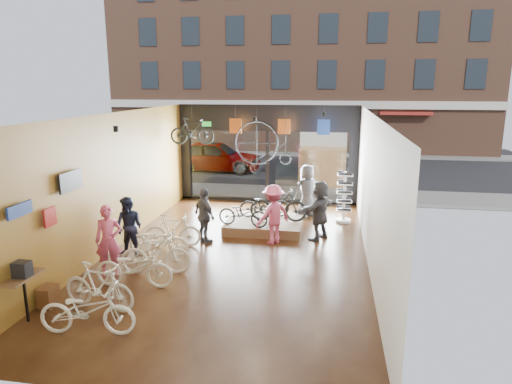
% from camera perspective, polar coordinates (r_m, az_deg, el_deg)
% --- Properties ---
extents(ground_plane, '(7.00, 12.00, 0.04)m').
position_cam_1_polar(ground_plane, '(12.66, -2.43, -7.86)').
color(ground_plane, black).
rests_on(ground_plane, ground).
extents(ceiling, '(7.00, 12.00, 0.04)m').
position_cam_1_polar(ceiling, '(11.84, -2.61, 9.76)').
color(ceiling, black).
rests_on(ceiling, ground).
extents(wall_left, '(0.04, 12.00, 3.80)m').
position_cam_1_polar(wall_left, '(13.27, -17.55, 1.16)').
color(wall_left, '#A17623').
rests_on(wall_left, ground).
extents(wall_right, '(0.04, 12.00, 3.80)m').
position_cam_1_polar(wall_right, '(11.90, 14.31, 0.02)').
color(wall_right, beige).
rests_on(wall_right, ground).
extents(wall_back, '(7.00, 0.04, 3.80)m').
position_cam_1_polar(wall_back, '(6.60, -13.55, -10.63)').
color(wall_back, beige).
rests_on(wall_back, ground).
extents(storefront, '(7.00, 0.26, 3.80)m').
position_cam_1_polar(storefront, '(17.92, 1.46, 4.76)').
color(storefront, black).
rests_on(storefront, ground).
extents(exit_sign, '(0.35, 0.06, 0.18)m').
position_cam_1_polar(exit_sign, '(18.16, -6.17, 8.46)').
color(exit_sign, '#198C26').
rests_on(exit_sign, storefront).
extents(street_road, '(30.00, 18.00, 0.02)m').
position_cam_1_polar(street_road, '(27.05, 4.11, 3.51)').
color(street_road, black).
rests_on(street_road, ground).
extents(sidewalk_near, '(30.00, 2.40, 0.12)m').
position_cam_1_polar(sidewalk_near, '(19.44, 1.93, -0.10)').
color(sidewalk_near, slate).
rests_on(sidewalk_near, ground).
extents(sidewalk_far, '(30.00, 2.00, 0.12)m').
position_cam_1_polar(sidewalk_far, '(30.98, 4.82, 4.86)').
color(sidewalk_far, slate).
rests_on(sidewalk_far, ground).
extents(opposite_building, '(26.00, 5.00, 14.00)m').
position_cam_1_polar(opposite_building, '(33.24, 5.44, 17.40)').
color(opposite_building, brown).
rests_on(opposite_building, ground).
extents(street_car, '(4.86, 1.96, 1.66)m').
position_cam_1_polar(street_car, '(24.62, -5.14, 4.50)').
color(street_car, gray).
rests_on(street_car, street_road).
extents(box_truck, '(2.16, 6.48, 2.55)m').
position_cam_1_polar(box_truck, '(22.79, 8.42, 4.85)').
color(box_truck, silver).
rests_on(box_truck, street_road).
extents(floor_bike_0, '(1.86, 0.83, 0.95)m').
position_cam_1_polar(floor_bike_0, '(9.24, -20.34, -13.71)').
color(floor_bike_0, beige).
rests_on(floor_bike_0, ground_plane).
extents(floor_bike_1, '(1.72, 0.74, 1.00)m').
position_cam_1_polar(floor_bike_1, '(10.10, -19.09, -11.07)').
color(floor_bike_1, beige).
rests_on(floor_bike_1, ground_plane).
extents(floor_bike_2, '(1.84, 0.76, 0.95)m').
position_cam_1_polar(floor_bike_2, '(10.92, -15.00, -9.07)').
color(floor_bike_2, beige).
rests_on(floor_bike_2, ground_plane).
extents(floor_bike_3, '(1.78, 0.78, 1.03)m').
position_cam_1_polar(floor_bike_3, '(11.49, -12.44, -7.55)').
color(floor_bike_3, beige).
rests_on(floor_bike_3, ground_plane).
extents(floor_bike_4, '(1.67, 0.67, 0.86)m').
position_cam_1_polar(floor_bike_4, '(12.69, -12.08, -5.94)').
color(floor_bike_4, beige).
rests_on(floor_bike_4, ground_plane).
extents(floor_bike_5, '(1.66, 0.72, 0.96)m').
position_cam_1_polar(floor_bike_5, '(13.28, -10.37, -4.76)').
color(floor_bike_5, beige).
rests_on(floor_bike_5, ground_plane).
extents(display_platform, '(2.40, 1.80, 0.30)m').
position_cam_1_polar(display_platform, '(14.63, 1.04, -4.21)').
color(display_platform, brown).
rests_on(display_platform, ground_plane).
extents(display_bike_left, '(1.64, 0.78, 0.83)m').
position_cam_1_polar(display_bike_left, '(13.96, -1.64, -2.65)').
color(display_bike_left, black).
rests_on(display_bike_left, display_platform).
extents(display_bike_mid, '(1.83, 0.54, 1.09)m').
position_cam_1_polar(display_bike_mid, '(14.44, 2.81, -1.59)').
color(display_bike_mid, black).
rests_on(display_bike_mid, display_platform).
extents(display_bike_right, '(1.73, 0.96, 0.86)m').
position_cam_1_polar(display_bike_right, '(14.94, 1.05, -1.52)').
color(display_bike_right, black).
rests_on(display_bike_right, display_platform).
extents(customer_0, '(0.74, 0.60, 1.74)m').
position_cam_1_polar(customer_0, '(11.63, -17.94, -5.78)').
color(customer_0, '#CC4C72').
rests_on(customer_0, ground_plane).
extents(customer_1, '(0.91, 0.77, 1.64)m').
position_cam_1_polar(customer_1, '(12.71, -15.58, -4.26)').
color(customer_1, '#161C33').
rests_on(customer_1, ground_plane).
extents(customer_2, '(0.98, 0.96, 1.65)m').
position_cam_1_polar(customer_2, '(13.35, -6.44, -2.97)').
color(customer_2, '#3F3F44').
rests_on(customer_2, ground_plane).
extents(customer_3, '(1.26, 1.25, 1.75)m').
position_cam_1_polar(customer_3, '(13.26, 2.16, -2.81)').
color(customer_3, '#CC4C72').
rests_on(customer_3, ground_plane).
extents(customer_4, '(1.08, 1.00, 1.85)m').
position_cam_1_polar(customer_4, '(16.06, 6.36, 0.15)').
color(customer_4, '#3F3F44').
rests_on(customer_4, ground_plane).
extents(customer_5, '(1.35, 1.69, 1.80)m').
position_cam_1_polar(customer_5, '(13.72, 7.94, -2.26)').
color(customer_5, '#3F3F44').
rests_on(customer_5, ground_plane).
extents(sunglasses_rack, '(0.58, 0.50, 1.74)m').
position_cam_1_polar(sunglasses_rack, '(15.58, 10.98, -0.62)').
color(sunglasses_rack, white).
rests_on(sunglasses_rack, ground_plane).
extents(wall_merch, '(0.40, 2.40, 2.60)m').
position_cam_1_polar(wall_merch, '(10.46, -25.27, -6.08)').
color(wall_merch, navy).
rests_on(wall_merch, wall_left).
extents(penny_farthing, '(1.93, 0.06, 1.55)m').
position_cam_1_polar(penny_farthing, '(16.10, 1.23, 5.96)').
color(penny_farthing, black).
rests_on(penny_farthing, ceiling).
extents(hung_bike, '(1.62, 0.62, 0.95)m').
position_cam_1_polar(hung_bike, '(16.59, -7.98, 7.53)').
color(hung_bike, black).
rests_on(hung_bike, ceiling).
extents(jersey_left, '(0.45, 0.03, 0.55)m').
position_cam_1_polar(jersey_left, '(17.19, -2.58, 8.26)').
color(jersey_left, '#CC5919').
rests_on(jersey_left, ceiling).
extents(jersey_mid, '(0.45, 0.03, 0.55)m').
position_cam_1_polar(jersey_mid, '(16.91, 3.53, 8.16)').
color(jersey_mid, '#CC5919').
rests_on(jersey_mid, ceiling).
extents(jersey_right, '(0.45, 0.03, 0.55)m').
position_cam_1_polar(jersey_right, '(16.82, 8.45, 8.02)').
color(jersey_right, '#1E3F99').
rests_on(jersey_right, ceiling).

